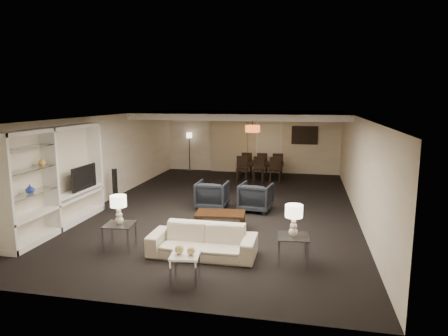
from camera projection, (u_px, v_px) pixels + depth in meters
name	position (u px, v px, depth m)	size (l,w,h in m)	color
floor	(224.00, 207.00, 11.08)	(11.00, 11.00, 0.00)	black
ceiling	(224.00, 116.00, 10.65)	(7.00, 11.00, 0.02)	silver
wall_back	(252.00, 142.00, 16.16)	(7.00, 0.02, 2.50)	beige
wall_front	(143.00, 224.00, 5.56)	(7.00, 0.02, 2.50)	beige
wall_left	(106.00, 159.00, 11.57)	(0.02, 11.00, 2.50)	beige
wall_right	(358.00, 167.00, 10.16)	(0.02, 11.00, 2.50)	beige
ceiling_soffit	(244.00, 115.00, 14.04)	(7.00, 4.00, 0.20)	silver
curtains	(230.00, 142.00, 16.28)	(1.50, 0.12, 2.40)	beige
door	(269.00, 147.00, 16.03)	(0.90, 0.05, 2.10)	silver
painting	(305.00, 135.00, 15.65)	(0.95, 0.04, 0.65)	#142D38
media_unit	(58.00, 179.00, 9.03)	(0.38, 3.40, 2.35)	white
pendant_light	(253.00, 129.00, 14.06)	(0.52, 0.52, 0.24)	#D8591E
sofa	(202.00, 241.00, 7.59)	(2.04, 0.80, 0.59)	beige
coffee_table	(220.00, 221.00, 9.15)	(1.12, 0.65, 0.40)	black
armchair_left	(212.00, 195.00, 10.88)	(0.81, 0.83, 0.76)	black
armchair_right	(256.00, 197.00, 10.64)	(0.81, 0.83, 0.76)	black
side_table_left	(120.00, 236.00, 7.94)	(0.56, 0.56, 0.52)	white
side_table_right	(293.00, 250.00, 7.26)	(0.56, 0.56, 0.52)	silver
table_lamp_left	(119.00, 210.00, 7.85)	(0.32, 0.32, 0.58)	beige
table_lamp_right	(294.00, 220.00, 7.16)	(0.32, 0.32, 0.58)	#F3E5CD
marble_table	(185.00, 268.00, 6.54)	(0.47, 0.47, 0.47)	white
gold_gourd_a	(179.00, 249.00, 6.51)	(0.15, 0.15, 0.15)	tan
gold_gourd_b	(191.00, 251.00, 6.47)	(0.13, 0.13, 0.13)	tan
television	(80.00, 177.00, 9.88)	(0.13, 1.03, 0.59)	black
vase_blue	(30.00, 189.00, 8.13)	(0.18, 0.18, 0.19)	#2536A1
vase_amber	(42.00, 162.00, 8.47)	(0.16, 0.16, 0.16)	gold
floor_speaker	(115.00, 186.00, 11.53)	(0.11, 0.11, 0.98)	black
dining_table	(260.00, 171.00, 14.97)	(1.73, 0.96, 0.61)	black
chair_nl	(242.00, 169.00, 14.44)	(0.42, 0.42, 0.90)	black
chair_nm	(258.00, 170.00, 14.32)	(0.42, 0.42, 0.90)	black
chair_nr	(275.00, 170.00, 14.20)	(0.42, 0.42, 0.90)	black
chair_fl	(247.00, 163.00, 15.70)	(0.42, 0.42, 0.90)	black
chair_fm	(262.00, 164.00, 15.57)	(0.42, 0.42, 0.90)	black
chair_fr	(278.00, 164.00, 15.45)	(0.42, 0.42, 0.90)	black
floor_lamp	(189.00, 152.00, 16.47)	(0.23, 0.23, 1.59)	black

